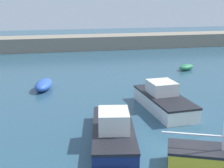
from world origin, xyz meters
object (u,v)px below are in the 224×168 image
at_px(cabin_cruiser_white, 163,100).
at_px(dinghy_near_pier, 186,67).
at_px(sailboat_twin_hulled, 222,159).
at_px(motorboat_grey_hull, 113,130).
at_px(rowboat_blue_near, 44,85).

bearing_deg(cabin_cruiser_white, dinghy_near_pier, 144.16).
height_order(sailboat_twin_hulled, dinghy_near_pier, sailboat_twin_hulled).
bearing_deg(cabin_cruiser_white, motorboat_grey_hull, -51.78).
height_order(sailboat_twin_hulled, motorboat_grey_hull, sailboat_twin_hulled).
bearing_deg(sailboat_twin_hulled, motorboat_grey_hull, 158.12).
bearing_deg(rowboat_blue_near, motorboat_grey_hull, 33.76).
relative_size(motorboat_grey_hull, dinghy_near_pier, 2.94).
bearing_deg(motorboat_grey_hull, sailboat_twin_hulled, -124.46).
relative_size(dinghy_near_pier, rowboat_blue_near, 0.71).
xyz_separation_m(sailboat_twin_hulled, dinghy_near_pier, (6.63, 17.59, -0.19)).
bearing_deg(sailboat_twin_hulled, cabin_cruiser_white, 110.30).
bearing_deg(cabin_cruiser_white, rowboat_blue_near, -132.86).
relative_size(sailboat_twin_hulled, rowboat_blue_near, 1.58).
bearing_deg(sailboat_twin_hulled, dinghy_near_pier, 91.88).
bearing_deg(motorboat_grey_hull, cabin_cruiser_white, -38.01).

